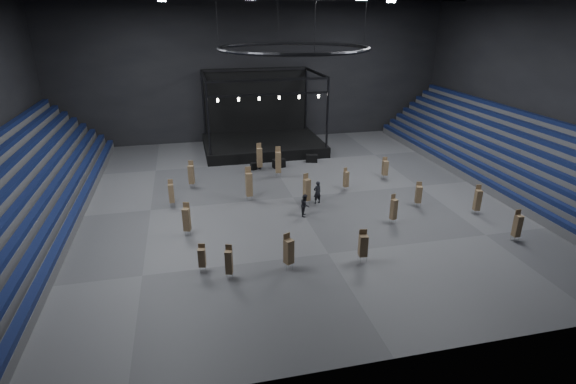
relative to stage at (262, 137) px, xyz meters
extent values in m
plane|color=#464648|center=(0.00, -16.24, -1.45)|extent=(50.00, 50.00, 0.00)
cube|color=black|center=(0.00, 4.76, 7.55)|extent=(50.00, 0.20, 18.00)
cube|color=black|center=(0.00, -37.24, 7.55)|extent=(50.00, 0.20, 18.00)
cube|color=black|center=(25.00, -16.24, 7.55)|extent=(0.20, 42.00, 18.00)
cube|color=#49494B|center=(-21.40, -16.24, -1.08)|extent=(7.20, 40.00, 0.75)
cube|color=black|center=(-18.12, -16.24, -0.50)|extent=(0.59, 40.00, 0.40)
cube|color=#49494B|center=(-21.85, -16.24, -0.70)|extent=(6.30, 40.00, 1.50)
cube|color=black|center=(-19.02, -16.24, 0.25)|extent=(0.59, 40.00, 0.40)
cube|color=#49494B|center=(-22.30, -16.24, -0.33)|extent=(5.40, 40.00, 2.25)
cube|color=black|center=(-19.91, -16.24, 1.00)|extent=(0.59, 40.00, 0.40)
cube|color=#49494B|center=(-22.75, -16.24, 0.05)|extent=(4.50, 40.00, 3.00)
cube|color=black|center=(-20.82, -16.24, 1.75)|extent=(0.59, 40.00, 0.40)
cube|color=#49494B|center=(-23.20, -16.24, 0.42)|extent=(3.60, 40.00, 3.75)
cube|color=black|center=(-21.71, -16.24, 2.50)|extent=(0.59, 40.00, 0.40)
cube|color=black|center=(-22.61, -16.24, 3.25)|extent=(0.59, 40.00, 0.40)
cube|color=#49494B|center=(21.40, -16.24, -1.08)|extent=(7.20, 40.00, 0.75)
cube|color=black|center=(18.12, -16.24, -0.50)|extent=(0.59, 40.00, 0.40)
cube|color=#49494B|center=(21.85, -16.24, -0.70)|extent=(6.30, 40.00, 1.50)
cube|color=black|center=(19.02, -16.24, 0.25)|extent=(0.59, 40.00, 0.40)
cube|color=#49494B|center=(22.30, -16.24, -0.33)|extent=(5.40, 40.00, 2.25)
cube|color=black|center=(19.91, -16.24, 1.00)|extent=(0.59, 40.00, 0.40)
cube|color=#49494B|center=(22.75, -16.24, 0.05)|extent=(4.50, 40.00, 3.00)
cube|color=black|center=(20.82, -16.24, 1.75)|extent=(0.59, 40.00, 0.40)
cube|color=#49494B|center=(23.20, -16.24, 0.42)|extent=(3.60, 40.00, 3.75)
cube|color=black|center=(21.71, -16.24, 2.50)|extent=(0.59, 40.00, 0.40)
cube|color=#49494B|center=(23.65, -16.24, 0.80)|extent=(2.70, 40.00, 4.50)
cube|color=black|center=(22.61, -16.24, 3.25)|extent=(0.59, 40.00, 0.40)
cube|color=#49494B|center=(24.10, -16.24, 1.17)|extent=(1.80, 40.00, 5.25)
cube|color=black|center=(23.52, -16.24, 4.00)|extent=(0.59, 40.00, 0.40)
cube|color=#49494B|center=(24.55, -16.24, 1.55)|extent=(0.90, 40.00, 6.00)
cube|color=black|center=(24.41, -16.24, 4.75)|extent=(0.59, 40.00, 0.40)
cube|color=black|center=(0.00, -0.74, -0.85)|extent=(14.00, 10.00, 1.20)
cube|color=black|center=(0.00, 4.06, 3.75)|extent=(13.30, 0.30, 8.00)
cylinder|color=black|center=(-6.60, -5.34, 3.65)|extent=(0.24, 0.24, 7.80)
cylinder|color=black|center=(-6.60, 3.86, 3.65)|extent=(0.24, 0.24, 7.80)
cylinder|color=black|center=(6.60, -5.34, 3.65)|extent=(0.24, 0.24, 7.80)
cylinder|color=black|center=(6.60, 3.86, 3.65)|extent=(0.24, 0.24, 7.80)
cube|color=black|center=(0.00, -5.34, 7.55)|extent=(13.40, 0.25, 0.25)
cube|color=black|center=(0.00, 3.86, 7.55)|extent=(13.40, 0.25, 0.25)
cube|color=black|center=(0.00, -5.34, 6.05)|extent=(13.40, 0.20, 0.20)
cylinder|color=white|center=(-5.50, -5.34, 5.65)|extent=(0.24, 0.24, 0.35)
cylinder|color=white|center=(-3.30, -5.34, 5.65)|extent=(0.24, 0.24, 0.35)
cylinder|color=white|center=(-1.10, -5.34, 5.65)|extent=(0.24, 0.24, 0.35)
cylinder|color=white|center=(1.10, -5.34, 5.65)|extent=(0.24, 0.24, 0.35)
cylinder|color=white|center=(3.30, -5.34, 5.65)|extent=(0.24, 0.24, 0.35)
cylinder|color=white|center=(5.50, -5.34, 5.65)|extent=(0.24, 0.24, 0.35)
torus|color=black|center=(0.00, -16.24, 11.55)|extent=(12.30, 12.30, 0.30)
cylinder|color=black|center=(6.00, -16.24, 14.05)|extent=(0.04, 0.04, 5.00)
cylinder|color=black|center=(0.00, -10.24, 14.05)|extent=(0.04, 0.04, 5.00)
cylinder|color=black|center=(-6.00, -16.24, 14.05)|extent=(0.04, 0.04, 5.00)
cylinder|color=black|center=(0.00, -22.24, 14.05)|extent=(0.04, 0.04, 5.00)
cube|color=white|center=(-10.00, -12.24, 15.15)|extent=(0.60, 0.60, 0.25)
cube|color=white|center=(10.00, -12.24, 15.15)|extent=(0.60, 0.60, 0.25)
cube|color=black|center=(-2.03, -7.66, -1.09)|extent=(1.17, 0.75, 0.72)
cube|color=black|center=(0.52, -7.61, -1.00)|extent=(1.44, 0.88, 0.90)
cube|color=black|center=(4.48, -6.68, -1.02)|extent=(1.42, 0.99, 0.86)
cylinder|color=silver|center=(6.35, -23.37, -1.27)|extent=(0.03, 0.03, 0.35)
cylinder|color=silver|center=(6.35, -23.03, -1.27)|extent=(0.03, 0.03, 0.35)
cylinder|color=silver|center=(6.69, -23.37, -1.27)|extent=(0.03, 0.03, 0.35)
cylinder|color=silver|center=(6.69, -23.03, -1.27)|extent=(0.03, 0.03, 0.35)
cube|color=olive|center=(6.52, -23.20, -0.26)|extent=(0.53, 0.53, 1.68)
cube|color=olive|center=(6.47, -23.03, 0.53)|extent=(0.41, 0.16, 0.92)
cylinder|color=silver|center=(13.81, -23.40, -1.25)|extent=(0.03, 0.03, 0.39)
cylinder|color=silver|center=(13.81, -23.03, -1.25)|extent=(0.03, 0.03, 0.39)
cylinder|color=silver|center=(14.19, -23.40, -1.25)|extent=(0.03, 0.03, 0.39)
cylinder|color=silver|center=(14.19, -23.03, -1.25)|extent=(0.03, 0.03, 0.39)
cube|color=olive|center=(14.00, -23.22, -0.18)|extent=(0.54, 0.54, 1.75)
cube|color=olive|center=(14.03, -23.02, 0.65)|extent=(0.46, 0.13, 0.96)
cylinder|color=silver|center=(-10.85, -15.93, -1.27)|extent=(0.03, 0.03, 0.36)
cylinder|color=silver|center=(-10.85, -15.58, -1.27)|extent=(0.03, 0.03, 0.36)
cylinder|color=silver|center=(-10.50, -15.93, -1.27)|extent=(0.03, 0.03, 0.36)
cylinder|color=silver|center=(-10.50, -15.58, -1.27)|extent=(0.03, 0.03, 0.36)
cube|color=olive|center=(-10.68, -15.76, -0.26)|extent=(0.45, 0.45, 1.65)
cube|color=olive|center=(-10.67, -15.58, 0.51)|extent=(0.42, 0.07, 0.91)
cylinder|color=silver|center=(-0.36, -10.69, -1.22)|extent=(0.03, 0.03, 0.46)
cylinder|color=silver|center=(-0.36, -10.25, -1.22)|extent=(0.03, 0.03, 0.46)
cylinder|color=silver|center=(0.07, -10.69, -1.22)|extent=(0.03, 0.03, 0.46)
cylinder|color=silver|center=(0.07, -10.25, -1.22)|extent=(0.03, 0.03, 0.46)
cube|color=olive|center=(-0.15, -10.47, 0.08)|extent=(0.61, 0.61, 2.14)
cube|color=olive|center=(-0.12, -10.24, 1.10)|extent=(0.53, 0.13, 1.18)
cylinder|color=silver|center=(0.58, -18.29, -1.24)|extent=(0.03, 0.03, 0.42)
cylinder|color=silver|center=(0.58, -17.88, -1.24)|extent=(0.03, 0.03, 0.42)
cylinder|color=silver|center=(0.99, -18.29, -1.24)|extent=(0.03, 0.03, 0.42)
cylinder|color=silver|center=(0.99, -17.88, -1.24)|extent=(0.03, 0.03, 0.42)
cube|color=olive|center=(0.78, -18.09, -0.06)|extent=(0.64, 0.64, 1.93)
cube|color=olive|center=(0.72, -17.88, 0.85)|extent=(0.49, 0.20, 1.06)
cylinder|color=silver|center=(-3.35, -28.21, -1.23)|extent=(0.03, 0.03, 0.44)
cylinder|color=silver|center=(-3.35, -27.79, -1.23)|extent=(0.03, 0.03, 0.44)
cylinder|color=silver|center=(-2.93, -28.21, -1.23)|extent=(0.03, 0.03, 0.44)
cylinder|color=silver|center=(-2.93, -27.79, -1.23)|extent=(0.03, 0.03, 0.44)
cube|color=olive|center=(-3.14, -28.00, -0.18)|extent=(0.70, 0.70, 1.68)
cube|color=olive|center=(-3.23, -27.80, 0.61)|extent=(0.48, 0.27, 0.92)
cylinder|color=silver|center=(5.13, -15.75, -1.28)|extent=(0.03, 0.03, 0.34)
cylinder|color=silver|center=(5.13, -15.42, -1.28)|extent=(0.03, 0.03, 0.34)
cylinder|color=silver|center=(5.46, -15.75, -1.28)|extent=(0.03, 0.03, 0.34)
cylinder|color=silver|center=(5.46, -15.42, -1.28)|extent=(0.03, 0.03, 0.34)
cube|color=olive|center=(5.29, -15.58, -0.36)|extent=(0.52, 0.52, 1.49)
cube|color=olive|center=(5.24, -15.42, 0.33)|extent=(0.39, 0.18, 0.82)
cylinder|color=silver|center=(-1.89, -8.44, -1.23)|extent=(0.03, 0.03, 0.43)
cylinder|color=silver|center=(-1.89, -8.03, -1.23)|extent=(0.03, 0.03, 0.43)
cylinder|color=silver|center=(-1.48, -8.44, -1.23)|extent=(0.03, 0.03, 0.43)
cylinder|color=silver|center=(-1.48, -8.03, -1.23)|extent=(0.03, 0.03, 0.43)
cube|color=olive|center=(-1.69, -8.24, 0.00)|extent=(0.54, 0.54, 2.04)
cube|color=olive|center=(-1.70, -8.02, 0.97)|extent=(0.50, 0.09, 1.12)
cylinder|color=silver|center=(-9.70, -21.82, -1.24)|extent=(0.03, 0.03, 0.41)
cylinder|color=silver|center=(-9.70, -21.42, -1.24)|extent=(0.03, 0.03, 0.41)
cylinder|color=silver|center=(-9.30, -21.82, -1.24)|extent=(0.03, 0.03, 0.41)
cylinder|color=silver|center=(-9.30, -21.42, -1.24)|extent=(0.03, 0.03, 0.41)
cube|color=olive|center=(-9.50, -21.62, -0.15)|extent=(0.62, 0.62, 1.77)
cube|color=olive|center=(-9.44, -21.42, 0.68)|extent=(0.47, 0.20, 0.97)
cylinder|color=silver|center=(9.95, -13.77, -1.24)|extent=(0.03, 0.03, 0.43)
cylinder|color=silver|center=(9.95, -13.37, -1.24)|extent=(0.03, 0.03, 0.43)
cylinder|color=silver|center=(10.36, -13.77, -1.24)|extent=(0.03, 0.03, 0.43)
cylinder|color=silver|center=(10.36, -13.37, -1.24)|extent=(0.03, 0.03, 0.43)
cube|color=olive|center=(10.16, -13.57, -0.29)|extent=(0.54, 0.54, 1.47)
cube|color=olive|center=(10.17, -13.36, 0.39)|extent=(0.49, 0.09, 0.81)
cylinder|color=silver|center=(-8.85, -27.21, -1.26)|extent=(0.03, 0.03, 0.38)
cylinder|color=silver|center=(-8.85, -26.85, -1.26)|extent=(0.03, 0.03, 0.38)
cylinder|color=silver|center=(-8.49, -27.21, -1.26)|extent=(0.03, 0.03, 0.38)
cylinder|color=silver|center=(-8.49, -26.85, -1.26)|extent=(0.03, 0.03, 0.38)
cube|color=olive|center=(-8.67, -27.03, -0.45)|extent=(0.53, 0.53, 1.25)
cube|color=olive|center=(-8.63, -26.85, 0.13)|extent=(0.44, 0.14, 0.69)
cylinder|color=silver|center=(-7.22, -28.41, -1.27)|extent=(0.03, 0.03, 0.36)
cylinder|color=silver|center=(-7.22, -28.06, -1.27)|extent=(0.03, 0.03, 0.36)
cylinder|color=silver|center=(-6.88, -28.41, -1.27)|extent=(0.03, 0.03, 0.36)
cylinder|color=silver|center=(-6.88, -28.06, -1.27)|extent=(0.03, 0.03, 0.36)
cube|color=olive|center=(-7.05, -28.24, -0.30)|extent=(0.54, 0.54, 1.57)
cube|color=olive|center=(-7.00, -28.06, 0.43)|extent=(0.41, 0.17, 0.86)
cylinder|color=silver|center=(-4.17, -16.21, -1.22)|extent=(0.03, 0.03, 0.45)
cylinder|color=silver|center=(-4.17, -15.78, -1.22)|extent=(0.03, 0.03, 0.45)
cylinder|color=silver|center=(-3.74, -16.21, -1.22)|extent=(0.03, 0.03, 0.45)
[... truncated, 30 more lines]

